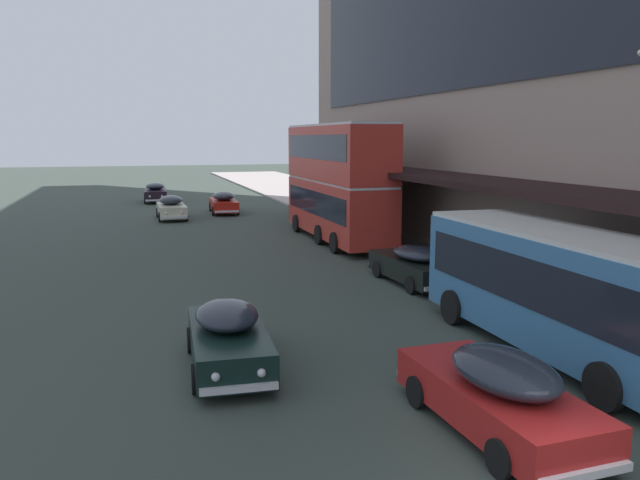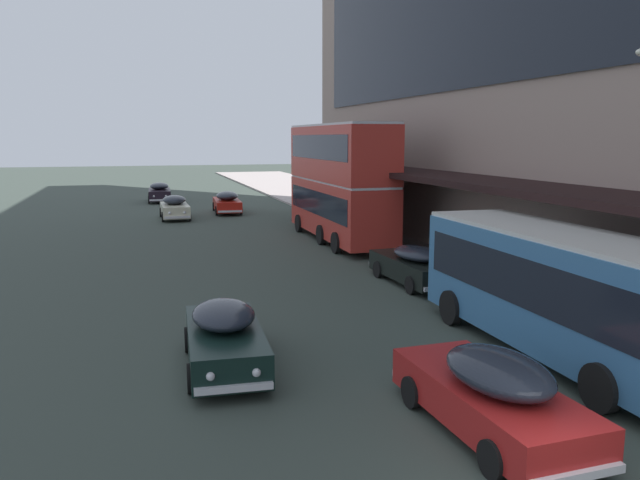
{
  "view_description": "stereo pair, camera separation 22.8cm",
  "coord_description": "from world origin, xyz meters",
  "px_view_note": "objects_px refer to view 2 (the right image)",
  "views": [
    {
      "loc": [
        -6.02,
        -5.99,
        5.34
      ],
      "look_at": [
        0.48,
        15.2,
        1.7
      ],
      "focal_mm": 35.0,
      "sensor_mm": 36.0,
      "label": 1
    },
    {
      "loc": [
        -5.8,
        -6.06,
        5.34
      ],
      "look_at": [
        0.48,
        15.2,
        1.7
      ],
      "focal_mm": 35.0,
      "sensor_mm": 36.0,
      "label": 2
    }
  ],
  "objects_px": {
    "transit_bus_kerbside_rear": "(339,179)",
    "sedan_lead_near": "(414,265)",
    "transit_bus_kerbside_front": "(562,286)",
    "sedan_second_near": "(160,192)",
    "sedan_lead_mid": "(227,202)",
    "sedan_far_back": "(492,393)",
    "sedan_oncoming_front": "(225,336)",
    "sedan_trailing_mid": "(175,207)"
  },
  "relations": [
    {
      "from": "sedan_lead_near",
      "to": "sedan_lead_mid",
      "type": "bearing_deg",
      "value": 98.15
    },
    {
      "from": "transit_bus_kerbside_rear",
      "to": "sedan_far_back",
      "type": "relative_size",
      "value": 2.26
    },
    {
      "from": "transit_bus_kerbside_rear",
      "to": "sedan_second_near",
      "type": "bearing_deg",
      "value": 109.11
    },
    {
      "from": "transit_bus_kerbside_rear",
      "to": "sedan_lead_near",
      "type": "height_order",
      "value": "transit_bus_kerbside_rear"
    },
    {
      "from": "sedan_far_back",
      "to": "sedan_oncoming_front",
      "type": "height_order",
      "value": "sedan_far_back"
    },
    {
      "from": "transit_bus_kerbside_front",
      "to": "sedan_lead_mid",
      "type": "relative_size",
      "value": 1.91
    },
    {
      "from": "transit_bus_kerbside_rear",
      "to": "sedan_lead_mid",
      "type": "height_order",
      "value": "transit_bus_kerbside_rear"
    },
    {
      "from": "sedan_far_back",
      "to": "sedan_oncoming_front",
      "type": "relative_size",
      "value": 1.05
    },
    {
      "from": "sedan_trailing_mid",
      "to": "sedan_far_back",
      "type": "distance_m",
      "value": 33.2
    },
    {
      "from": "transit_bus_kerbside_front",
      "to": "sedan_lead_mid",
      "type": "xyz_separation_m",
      "value": [
        -3.56,
        32.24,
        -1.03
      ]
    },
    {
      "from": "transit_bus_kerbside_front",
      "to": "sedan_trailing_mid",
      "type": "xyz_separation_m",
      "value": [
        -7.38,
        29.92,
        -1.03
      ]
    },
    {
      "from": "sedan_trailing_mid",
      "to": "sedan_oncoming_front",
      "type": "relative_size",
      "value": 0.98
    },
    {
      "from": "transit_bus_kerbside_front",
      "to": "sedan_lead_near",
      "type": "height_order",
      "value": "transit_bus_kerbside_front"
    },
    {
      "from": "transit_bus_kerbside_rear",
      "to": "sedan_far_back",
      "type": "distance_m",
      "value": 21.77
    },
    {
      "from": "transit_bus_kerbside_rear",
      "to": "sedan_lead_near",
      "type": "relative_size",
      "value": 2.29
    },
    {
      "from": "transit_bus_kerbside_front",
      "to": "sedan_oncoming_front",
      "type": "height_order",
      "value": "transit_bus_kerbside_front"
    },
    {
      "from": "sedan_far_back",
      "to": "sedan_second_near",
      "type": "distance_m",
      "value": 45.06
    },
    {
      "from": "transit_bus_kerbside_front",
      "to": "sedan_second_near",
      "type": "bearing_deg",
      "value": 100.7
    },
    {
      "from": "transit_bus_kerbside_rear",
      "to": "sedan_lead_near",
      "type": "bearing_deg",
      "value": -92.22
    },
    {
      "from": "sedan_lead_mid",
      "to": "sedan_oncoming_front",
      "type": "distance_m",
      "value": 30.91
    },
    {
      "from": "sedan_lead_near",
      "to": "sedan_far_back",
      "type": "bearing_deg",
      "value": -108.19
    },
    {
      "from": "sedan_trailing_mid",
      "to": "sedan_lead_mid",
      "type": "xyz_separation_m",
      "value": [
        3.82,
        2.32,
        0.0
      ]
    },
    {
      "from": "transit_bus_kerbside_front",
      "to": "sedan_oncoming_front",
      "type": "relative_size",
      "value": 2.08
    },
    {
      "from": "sedan_second_near",
      "to": "sedan_oncoming_front",
      "type": "height_order",
      "value": "sedan_second_near"
    },
    {
      "from": "transit_bus_kerbside_front",
      "to": "sedan_trailing_mid",
      "type": "bearing_deg",
      "value": 103.85
    },
    {
      "from": "sedan_lead_mid",
      "to": "sedan_lead_near",
      "type": "distance_m",
      "value": 24.39
    },
    {
      "from": "sedan_far_back",
      "to": "sedan_lead_mid",
      "type": "bearing_deg",
      "value": 89.65
    },
    {
      "from": "sedan_second_near",
      "to": "sedan_lead_near",
      "type": "distance_m",
      "value": 34.59
    },
    {
      "from": "sedan_second_near",
      "to": "sedan_lead_mid",
      "type": "bearing_deg",
      "value": -65.56
    },
    {
      "from": "sedan_far_back",
      "to": "sedan_oncoming_front",
      "type": "distance_m",
      "value": 6.32
    },
    {
      "from": "transit_bus_kerbside_front",
      "to": "sedan_second_near",
      "type": "height_order",
      "value": "transit_bus_kerbside_front"
    },
    {
      "from": "sedan_lead_near",
      "to": "sedan_trailing_mid",
      "type": "bearing_deg",
      "value": 108.44
    },
    {
      "from": "sedan_lead_mid",
      "to": "transit_bus_kerbside_front",
      "type": "bearing_deg",
      "value": -83.71
    },
    {
      "from": "sedan_lead_near",
      "to": "transit_bus_kerbside_rear",
      "type": "bearing_deg",
      "value": 87.78
    },
    {
      "from": "transit_bus_kerbside_rear",
      "to": "sedan_far_back",
      "type": "bearing_deg",
      "value": -100.83
    },
    {
      "from": "transit_bus_kerbside_rear",
      "to": "sedan_lead_mid",
      "type": "distance_m",
      "value": 14.8
    },
    {
      "from": "transit_bus_kerbside_front",
      "to": "sedan_oncoming_front",
      "type": "bearing_deg",
      "value": 168.36
    },
    {
      "from": "transit_bus_kerbside_rear",
      "to": "sedan_oncoming_front",
      "type": "distance_m",
      "value": 18.64
    },
    {
      "from": "sedan_lead_near",
      "to": "sedan_oncoming_front",
      "type": "height_order",
      "value": "sedan_oncoming_front"
    },
    {
      "from": "sedan_second_near",
      "to": "sedan_lead_near",
      "type": "height_order",
      "value": "sedan_second_near"
    },
    {
      "from": "sedan_far_back",
      "to": "sedan_oncoming_front",
      "type": "xyz_separation_m",
      "value": [
        -4.19,
        4.72,
        -0.02
      ]
    },
    {
      "from": "sedan_lead_mid",
      "to": "transit_bus_kerbside_rear",
      "type": "bearing_deg",
      "value": -74.71
    }
  ]
}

